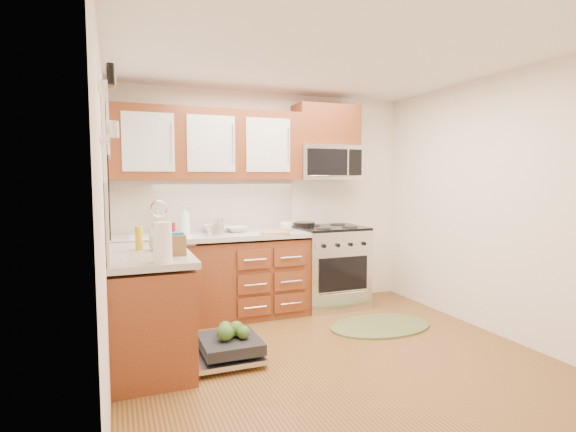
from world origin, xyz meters
name	(u,v)px	position (x,y,z in m)	size (l,w,h in m)	color
floor	(334,359)	(0.00, 0.00, 0.00)	(3.50, 3.50, 0.00)	brown
ceiling	(337,55)	(0.00, 0.00, 2.50)	(3.50, 3.50, 0.00)	white
wall_back	(267,201)	(0.00, 1.75, 1.25)	(3.50, 0.04, 2.50)	white
wall_front	(512,239)	(0.00, -1.75, 1.25)	(3.50, 0.04, 2.50)	white
wall_left	(105,219)	(-1.75, 0.00, 1.25)	(0.04, 3.50, 2.50)	white
wall_right	(498,206)	(1.75, 0.00, 1.25)	(0.04, 3.50, 2.50)	white
base_cabinet_back	(212,280)	(-0.73, 1.45, 0.42)	(2.05, 0.60, 0.85)	#5D2515
base_cabinet_left	(148,311)	(-1.45, 0.52, 0.42)	(0.60, 1.25, 0.85)	#5D2515
countertop_back	(212,236)	(-0.72, 1.44, 0.90)	(2.07, 0.64, 0.05)	#BAB3AA
countertop_left	(148,254)	(-1.44, 0.53, 0.90)	(0.64, 1.27, 0.05)	#BAB3AA
backsplash_back	(206,206)	(-0.73, 1.74, 1.21)	(2.05, 0.02, 0.57)	#BAB7A7
backsplash_left	(108,218)	(-1.74, 0.52, 1.21)	(0.02, 1.25, 0.57)	#BAB7A7
upper_cabinets	(208,145)	(-0.73, 1.57, 1.88)	(2.05, 0.35, 0.75)	#5D2515
cabinet_over_mw	(326,126)	(0.68, 1.57, 2.13)	(0.76, 0.35, 0.47)	#5D2515
range	(330,266)	(0.68, 1.43, 0.47)	(0.76, 0.64, 0.95)	silver
microwave	(327,163)	(0.68, 1.55, 1.70)	(0.76, 0.38, 0.40)	silver
sink	(161,249)	(-1.25, 1.42, 0.80)	(0.62, 0.50, 0.26)	white
dishwasher	(225,349)	(-0.86, 0.30, 0.10)	(0.70, 0.60, 0.20)	silver
window	(106,174)	(-1.74, 0.50, 1.55)	(0.03, 1.05, 1.05)	white
window_blind	(108,132)	(-1.71, 0.50, 1.88)	(0.02, 0.96, 0.40)	white
shelf_upper	(104,89)	(-1.72, -0.35, 2.05)	(0.04, 0.40, 0.03)	white
shelf_lower	(106,140)	(-1.72, -0.35, 1.75)	(0.04, 0.40, 0.03)	white
rug	(381,326)	(0.82, 0.56, 0.01)	(1.09, 0.71, 0.02)	#5C673B
skillet	(304,224)	(0.40, 1.57, 0.97)	(0.25, 0.25, 0.05)	black
stock_pot	(216,230)	(-0.71, 1.30, 0.98)	(0.18, 0.18, 0.11)	silver
cutting_board	(275,233)	(-0.09, 1.22, 0.94)	(0.29, 0.18, 0.02)	#A4764B
canister	(218,226)	(-0.66, 1.42, 1.01)	(0.10, 0.10, 0.16)	silver
paper_towel_roll	(163,242)	(-1.38, -0.01, 1.07)	(0.13, 0.13, 0.29)	white
mustard_bottle	(139,238)	(-1.50, 0.62, 1.02)	(0.06, 0.06, 0.20)	yellow
red_bottle	(172,236)	(-1.25, 0.50, 1.04)	(0.06, 0.06, 0.23)	red
wooden_box	(176,245)	(-1.25, 0.25, 1.00)	(0.16, 0.11, 0.16)	brown
blue_carton	(176,244)	(-1.25, 0.26, 1.01)	(0.11, 0.07, 0.18)	#266BB5
bowl_a	(236,229)	(-0.43, 1.53, 0.95)	(0.24, 0.24, 0.06)	#999999
bowl_b	(216,229)	(-0.66, 1.56, 0.97)	(0.28, 0.28, 0.09)	#999999
cup	(286,227)	(0.11, 1.39, 0.98)	(0.13, 0.13, 0.10)	#999999
soap_bottle_a	(185,220)	(-1.00, 1.48, 1.08)	(0.12, 0.12, 0.31)	#999999
soap_bottle_b	(155,233)	(-1.34, 1.05, 1.01)	(0.08, 0.08, 0.18)	#999999
soap_bottle_c	(158,239)	(-1.36, 0.55, 1.02)	(0.15, 0.15, 0.19)	#999999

